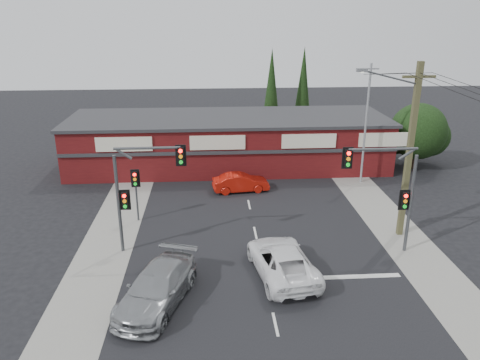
{
  "coord_description": "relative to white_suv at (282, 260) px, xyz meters",
  "views": [
    {
      "loc": [
        -2.59,
        -21.31,
        12.41
      ],
      "look_at": [
        -0.96,
        3.0,
        3.64
      ],
      "focal_mm": 35.0,
      "sensor_mm": 36.0,
      "label": 1
    }
  ],
  "objects": [
    {
      "name": "traffic_mast_right",
      "position": [
        6.0,
        2.0,
        3.16
      ],
      "size": [
        3.96,
        0.27,
        5.97
      ],
      "color": "#47494C",
      "rests_on": "ground"
    },
    {
      "name": "pedestal_signal",
      "position": [
        -8.06,
        7.0,
        1.62
      ],
      "size": [
        0.55,
        0.27,
        3.38
      ],
      "color": "#47494C",
      "rests_on": "ground"
    },
    {
      "name": "power_lines",
      "position": [
        7.61,
        -1.47,
        8.26
      ],
      "size": [
        2.01,
        29.0,
        1.22
      ],
      "color": "black",
      "rests_on": "ground"
    },
    {
      "name": "ground",
      "position": [
        -0.86,
        1.0,
        -0.78
      ],
      "size": [
        120.0,
        120.0,
        0.0
      ],
      "primitive_type": "plane",
      "color": "black",
      "rests_on": "ground"
    },
    {
      "name": "utility_pole",
      "position": [
        7.5,
        3.98,
        4.61
      ],
      "size": [
        4.38,
        0.59,
        10.0
      ],
      "color": "brown",
      "rests_on": "ground"
    },
    {
      "name": "steel_pole",
      "position": [
        8.14,
        13.0,
        3.92
      ],
      "size": [
        1.2,
        0.16,
        9.0
      ],
      "color": "gray",
      "rests_on": "ground"
    },
    {
      "name": "shop_building",
      "position": [
        -1.86,
        17.98,
        1.35
      ],
      "size": [
        27.3,
        8.4,
        4.22
      ],
      "color": "#4B0F11",
      "rests_on": "ground"
    },
    {
      "name": "verge_right",
      "position": [
        7.64,
        6.0,
        -0.77
      ],
      "size": [
        3.0,
        70.0,
        0.02
      ],
      "primitive_type": "cube",
      "color": "gray",
      "rests_on": "ground"
    },
    {
      "name": "traffic_mast_left",
      "position": [
        -7.29,
        3.0,
        3.14
      ],
      "size": [
        3.77,
        0.27,
        5.97
      ],
      "color": "#47494C",
      "rests_on": "ground"
    },
    {
      "name": "white_suv",
      "position": [
        0.0,
        0.0,
        0.0
      ],
      "size": [
        3.44,
        5.98,
        1.57
      ],
      "primitive_type": "imported",
      "rotation": [
        0.0,
        0.0,
        3.3
      ],
      "color": "white",
      "rests_on": "ground"
    },
    {
      "name": "lane_dashes",
      "position": [
        -0.86,
        0.36,
        -0.77
      ],
      "size": [
        0.12,
        36.34,
        0.01
      ],
      "color": "silver",
      "rests_on": "ground"
    },
    {
      "name": "conifer_near",
      "position": [
        2.64,
        25.0,
        4.69
      ],
      "size": [
        1.8,
        1.8,
        9.25
      ],
      "color": "#2D2116",
      "rests_on": "ground"
    },
    {
      "name": "road_strip",
      "position": [
        -0.86,
        6.0,
        -0.78
      ],
      "size": [
        14.0,
        70.0,
        0.01
      ],
      "primitive_type": "cube",
      "color": "black",
      "rests_on": "ground"
    },
    {
      "name": "verge_left",
      "position": [
        -9.36,
        6.0,
        -0.77
      ],
      "size": [
        3.0,
        70.0,
        0.02
      ],
      "primitive_type": "cube",
      "color": "gray",
      "rests_on": "ground"
    },
    {
      "name": "red_sedan",
      "position": [
        -1.26,
        11.67,
        -0.11
      ],
      "size": [
        4.22,
        1.9,
        1.34
      ],
      "primitive_type": "imported",
      "rotation": [
        0.0,
        0.0,
        1.69
      ],
      "color": "#B7170B",
      "rests_on": "ground"
    },
    {
      "name": "silver_suv",
      "position": [
        -5.95,
        -2.11,
        0.04
      ],
      "size": [
        3.98,
        6.09,
        1.64
      ],
      "primitive_type": "imported",
      "rotation": [
        0.0,
        0.0,
        -0.32
      ],
      "color": "#999C9E",
      "rests_on": "ground"
    },
    {
      "name": "conifer_far",
      "position": [
        6.14,
        27.0,
        4.69
      ],
      "size": [
        1.8,
        1.8,
        9.25
      ],
      "color": "#2D2116",
      "rests_on": "ground"
    },
    {
      "name": "stop_line",
      "position": [
        2.64,
        -0.5,
        -0.77
      ],
      "size": [
        6.5,
        0.35,
        0.01
      ],
      "primitive_type": "cube",
      "color": "silver",
      "rests_on": "ground"
    },
    {
      "name": "tree_cluster",
      "position": [
        13.83,
        16.44,
        2.11
      ],
      "size": [
        5.9,
        5.1,
        5.5
      ],
      "color": "#2D2116",
      "rests_on": "ground"
    }
  ]
}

